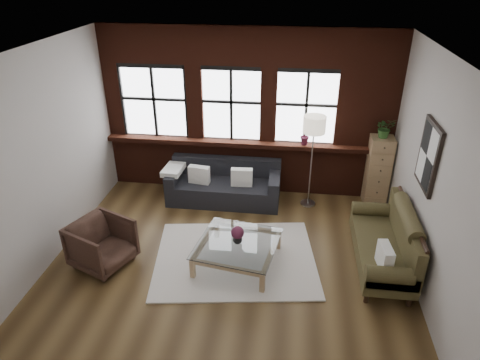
# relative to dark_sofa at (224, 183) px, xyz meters

# --- Properties ---
(floor) EXTENTS (5.50, 5.50, 0.00)m
(floor) POSITION_rel_dark_sofa_xyz_m (0.38, -1.90, -0.39)
(floor) COLOR #443019
(floor) RESTS_ON ground
(ceiling) EXTENTS (5.50, 5.50, 0.00)m
(ceiling) POSITION_rel_dark_sofa_xyz_m (0.38, -1.90, 2.81)
(ceiling) COLOR white
(ceiling) RESTS_ON ground
(wall_back) EXTENTS (5.50, 0.00, 5.50)m
(wall_back) POSITION_rel_dark_sofa_xyz_m (0.38, 0.60, 1.21)
(wall_back) COLOR #B2ABA5
(wall_back) RESTS_ON ground
(wall_front) EXTENTS (5.50, 0.00, 5.50)m
(wall_front) POSITION_rel_dark_sofa_xyz_m (0.38, -4.40, 1.21)
(wall_front) COLOR #B2ABA5
(wall_front) RESTS_ON ground
(wall_left) EXTENTS (0.00, 5.00, 5.00)m
(wall_left) POSITION_rel_dark_sofa_xyz_m (-2.37, -1.90, 1.21)
(wall_left) COLOR #B2ABA5
(wall_left) RESTS_ON ground
(wall_right) EXTENTS (0.00, 5.00, 5.00)m
(wall_right) POSITION_rel_dark_sofa_xyz_m (3.13, -1.90, 1.21)
(wall_right) COLOR #B2ABA5
(wall_right) RESTS_ON ground
(brick_backwall) EXTENTS (5.50, 0.12, 3.20)m
(brick_backwall) POSITION_rel_dark_sofa_xyz_m (0.38, 0.54, 1.21)
(brick_backwall) COLOR #421A0F
(brick_backwall) RESTS_ON floor
(sill_ledge) EXTENTS (5.50, 0.30, 0.08)m
(sill_ledge) POSITION_rel_dark_sofa_xyz_m (0.38, 0.45, 0.65)
(sill_ledge) COLOR #421A0F
(sill_ledge) RESTS_ON brick_backwall
(window_left) EXTENTS (1.38, 0.10, 1.50)m
(window_left) POSITION_rel_dark_sofa_xyz_m (-1.42, 0.55, 1.36)
(window_left) COLOR black
(window_left) RESTS_ON brick_backwall
(window_mid) EXTENTS (1.38, 0.10, 1.50)m
(window_mid) POSITION_rel_dark_sofa_xyz_m (0.08, 0.55, 1.36)
(window_mid) COLOR black
(window_mid) RESTS_ON brick_backwall
(window_right) EXTENTS (1.38, 0.10, 1.50)m
(window_right) POSITION_rel_dark_sofa_xyz_m (1.48, 0.55, 1.36)
(window_right) COLOR black
(window_right) RESTS_ON brick_backwall
(wall_poster) EXTENTS (0.05, 0.74, 0.94)m
(wall_poster) POSITION_rel_dark_sofa_xyz_m (3.10, -1.60, 1.46)
(wall_poster) COLOR black
(wall_poster) RESTS_ON wall_right
(shag_rug) EXTENTS (2.74, 2.29, 0.03)m
(shag_rug) POSITION_rel_dark_sofa_xyz_m (0.47, -1.80, -0.37)
(shag_rug) COLOR beige
(shag_rug) RESTS_ON floor
(dark_sofa) EXTENTS (2.14, 0.87, 0.77)m
(dark_sofa) POSITION_rel_dark_sofa_xyz_m (0.00, 0.00, 0.00)
(dark_sofa) COLOR black
(dark_sofa) RESTS_ON floor
(pillow_a) EXTENTS (0.42, 0.20, 0.34)m
(pillow_a) POSITION_rel_dark_sofa_xyz_m (-0.46, -0.10, 0.19)
(pillow_a) COLOR white
(pillow_a) RESTS_ON dark_sofa
(pillow_b) EXTENTS (0.41, 0.16, 0.34)m
(pillow_b) POSITION_rel_dark_sofa_xyz_m (0.36, -0.10, 0.19)
(pillow_b) COLOR white
(pillow_b) RESTS_ON dark_sofa
(vintage_settee) EXTENTS (0.84, 1.88, 1.00)m
(vintage_settee) POSITION_rel_dark_sofa_xyz_m (2.68, -1.70, 0.11)
(vintage_settee) COLOR #40391D
(vintage_settee) RESTS_ON floor
(pillow_settee) EXTENTS (0.18, 0.39, 0.34)m
(pillow_settee) POSITION_rel_dark_sofa_xyz_m (2.60, -2.27, 0.22)
(pillow_settee) COLOR white
(pillow_settee) RESTS_ON vintage_settee
(armchair) EXTENTS (1.06, 1.05, 0.74)m
(armchair) POSITION_rel_dark_sofa_xyz_m (-1.53, -2.17, -0.02)
(armchair) COLOR #36231B
(armchair) RESTS_ON floor
(coffee_table) EXTENTS (1.36, 1.36, 0.39)m
(coffee_table) POSITION_rel_dark_sofa_xyz_m (0.52, -1.90, -0.20)
(coffee_table) COLOR #9F7E56
(coffee_table) RESTS_ON shag_rug
(vase) EXTENTS (0.15, 0.15, 0.15)m
(vase) POSITION_rel_dark_sofa_xyz_m (0.52, -1.90, 0.07)
(vase) COLOR #B2B2B2
(vase) RESTS_ON coffee_table
(flowers) EXTENTS (0.20, 0.20, 0.20)m
(flowers) POSITION_rel_dark_sofa_xyz_m (0.52, -1.90, 0.19)
(flowers) COLOR #5E2039
(flowers) RESTS_ON vase
(drawer_chest) EXTENTS (0.42, 0.42, 1.35)m
(drawer_chest) POSITION_rel_dark_sofa_xyz_m (2.88, 0.29, 0.29)
(drawer_chest) COLOR #9F7E56
(drawer_chest) RESTS_ON floor
(potted_plant_top) EXTENTS (0.39, 0.35, 0.37)m
(potted_plant_top) POSITION_rel_dark_sofa_xyz_m (2.88, 0.29, 1.15)
(potted_plant_top) COLOR #2D5923
(potted_plant_top) RESTS_ON drawer_chest
(floor_lamp) EXTENTS (0.40, 0.40, 1.92)m
(floor_lamp) POSITION_rel_dark_sofa_xyz_m (1.63, 0.06, 0.58)
(floor_lamp) COLOR #A5A5A8
(floor_lamp) RESTS_ON floor
(sill_plant) EXTENTS (0.20, 0.17, 0.37)m
(sill_plant) POSITION_rel_dark_sofa_xyz_m (1.51, 0.42, 0.88)
(sill_plant) COLOR #5E2039
(sill_plant) RESTS_ON sill_ledge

